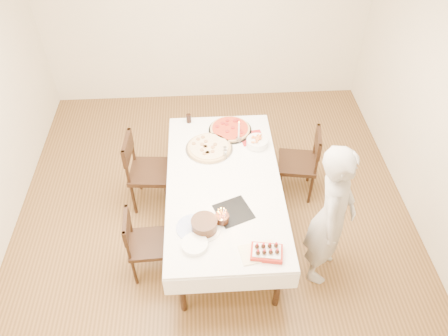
{
  "coord_description": "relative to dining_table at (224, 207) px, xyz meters",
  "views": [
    {
      "loc": [
        -0.09,
        -3.13,
        3.89
      ],
      "look_at": [
        0.1,
        -0.11,
        0.95
      ],
      "focal_mm": 35.0,
      "sensor_mm": 36.0,
      "label": 1
    }
  ],
  "objects": [
    {
      "name": "cake_board",
      "position": [
        0.07,
        -0.39,
        0.38
      ],
      "size": [
        0.4,
        0.4,
        0.01
      ],
      "primitive_type": "cube",
      "rotation": [
        0.0,
        0.0,
        0.38
      ],
      "color": "black",
      "rests_on": "dining_table"
    },
    {
      "name": "chair_left_dessert",
      "position": [
        -0.76,
        -0.46,
        0.04
      ],
      "size": [
        0.44,
        0.44,
        0.82
      ],
      "primitive_type": null,
      "rotation": [
        0.0,
        0.0,
        3.18
      ],
      "color": "black",
      "rests_on": "floor"
    },
    {
      "name": "pasta_bowl",
      "position": [
        0.39,
        0.53,
        0.42
      ],
      "size": [
        0.26,
        0.26,
        0.08
      ],
      "primitive_type": "cylinder",
      "rotation": [
        0.0,
        0.0,
        -0.12
      ],
      "color": "white",
      "rests_on": "dining_table"
    },
    {
      "name": "pizza_pepperoni",
      "position": [
        0.12,
        0.8,
        0.4
      ],
      "size": [
        0.63,
        0.63,
        0.04
      ],
      "primitive_type": "cylinder",
      "rotation": [
        0.0,
        0.0,
        -0.36
      ],
      "color": "red",
      "rests_on": "dining_table"
    },
    {
      "name": "chair_left_savory",
      "position": [
        -0.8,
        0.47,
        0.1
      ],
      "size": [
        0.52,
        0.52,
        0.95
      ],
      "primitive_type": null,
      "rotation": [
        0.0,
        0.0,
        3.06
      ],
      "color": "black",
      "rests_on": "floor"
    },
    {
      "name": "strawberry_box",
      "position": [
        0.31,
        -0.88,
        0.41
      ],
      "size": [
        0.3,
        0.23,
        0.07
      ],
      "primitive_type": null,
      "rotation": [
        0.0,
        0.0,
        -0.17
      ],
      "color": "#A01D12",
      "rests_on": "dining_table"
    },
    {
      "name": "shaker_pair",
      "position": [
        0.03,
        0.36,
        0.43
      ],
      "size": [
        0.12,
        0.12,
        0.11
      ],
      "primitive_type": null,
      "rotation": [
        0.0,
        0.0,
        -0.42
      ],
      "color": "white",
      "rests_on": "dining_table"
    },
    {
      "name": "plate_stack",
      "position": [
        -0.3,
        -0.76,
        0.4
      ],
      "size": [
        0.31,
        0.31,
        0.05
      ],
      "primitive_type": "cylinder",
      "rotation": [
        0.0,
        0.0,
        0.42
      ],
      "color": "white",
      "rests_on": "dining_table"
    },
    {
      "name": "dining_table",
      "position": [
        0.0,
        0.0,
        0.0
      ],
      "size": [
        1.43,
        2.28,
        0.75
      ],
      "primitive_type": "cube",
      "rotation": [
        0.0,
        0.0,
        -0.14
      ],
      "color": "white",
      "rests_on": "floor"
    },
    {
      "name": "birthday_cake",
      "position": [
        -0.05,
        -0.5,
        0.46
      ],
      "size": [
        0.14,
        0.14,
        0.14
      ],
      "primitive_type": "cylinder",
      "rotation": [
        0.0,
        0.0,
        -0.12
      ],
      "color": "#331B0E",
      "rests_on": "dining_table"
    },
    {
      "name": "pizza_white",
      "position": [
        -0.13,
        0.5,
        0.4
      ],
      "size": [
        0.68,
        0.68,
        0.04
      ],
      "primitive_type": "cylinder",
      "rotation": [
        0.0,
        0.0,
        -0.42
      ],
      "color": "beige",
      "rests_on": "dining_table"
    },
    {
      "name": "person",
      "position": [
        0.95,
        -0.55,
        0.43
      ],
      "size": [
        0.6,
        0.7,
        1.62
      ],
      "primitive_type": "imported",
      "rotation": [
        0.0,
        0.0,
        1.14
      ],
      "color": "#ACA7A2",
      "rests_on": "floor"
    },
    {
      "name": "wall_back",
      "position": [
        -0.1,
        2.61,
        0.98
      ],
      "size": [
        4.5,
        0.04,
        2.7
      ],
      "primitive_type": "cube",
      "color": "beige",
      "rests_on": "floor"
    },
    {
      "name": "taper_candle",
      "position": [
        0.2,
        0.61,
        0.52
      ],
      "size": [
        0.08,
        0.08,
        0.29
      ],
      "primitive_type": "cylinder",
      "rotation": [
        0.0,
        0.0,
        0.34
      ],
      "color": "white",
      "rests_on": "dining_table"
    },
    {
      "name": "floor",
      "position": [
        -0.1,
        0.11,
        -0.38
      ],
      "size": [
        5.0,
        5.0,
        0.0
      ],
      "primitive_type": "plane",
      "color": "#553A1D",
      "rests_on": "ground"
    },
    {
      "name": "cola_glass",
      "position": [
        -0.35,
        0.99,
        0.43
      ],
      "size": [
        0.06,
        0.06,
        0.1
      ],
      "primitive_type": "cylinder",
      "rotation": [
        0.0,
        0.0,
        0.16
      ],
      "color": "black",
      "rests_on": "dining_table"
    },
    {
      "name": "box_lid",
      "position": [
        0.24,
        -0.87,
        0.38
      ],
      "size": [
        0.34,
        0.26,
        0.03
      ],
      "primitive_type": "cube",
      "rotation": [
        0.0,
        0.0,
        0.17
      ],
      "color": "beige",
      "rests_on": "dining_table"
    },
    {
      "name": "chair_right_savory",
      "position": [
        0.87,
        0.54,
        0.07
      ],
      "size": [
        0.53,
        0.53,
        0.9
      ],
      "primitive_type": null,
      "rotation": [
        0.0,
        0.0,
        -0.17
      ],
      "color": "black",
      "rests_on": "floor"
    },
    {
      "name": "red_placemat",
      "position": [
        0.35,
        0.66,
        0.38
      ],
      "size": [
        0.28,
        0.28,
        0.01
      ],
      "primitive_type": "cube",
      "rotation": [
        0.0,
        0.0,
        0.14
      ],
      "color": "#B21E1E",
      "rests_on": "dining_table"
    },
    {
      "name": "layer_cake",
      "position": [
        -0.21,
        -0.58,
        0.43
      ],
      "size": [
        0.32,
        0.32,
        0.12
      ],
      "primitive_type": "cylinder",
      "rotation": [
        0.0,
        0.0,
        -0.05
      ],
      "color": "#311A0C",
      "rests_on": "dining_table"
    },
    {
      "name": "china_plate",
      "position": [
        -0.31,
        -0.56,
        0.38
      ],
      "size": [
        0.35,
        0.35,
        0.01
      ],
      "primitive_type": "cylinder",
      "rotation": [
        0.0,
        0.0,
        -0.14
      ],
      "color": "white",
      "rests_on": "dining_table"
    }
  ]
}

